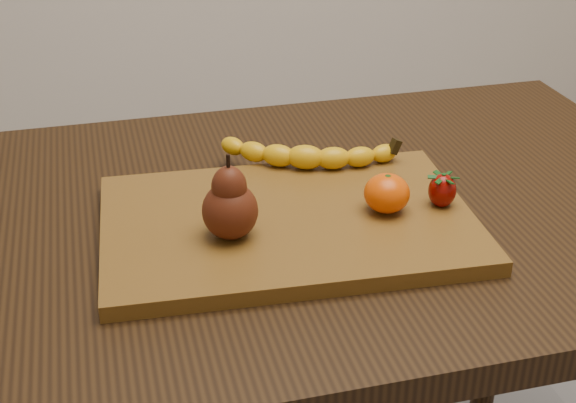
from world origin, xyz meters
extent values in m
cube|color=black|center=(0.00, 0.00, 0.74)|extent=(1.00, 0.70, 0.04)
cylinder|color=black|center=(-0.45, 0.30, 0.36)|extent=(0.05, 0.05, 0.72)
cylinder|color=black|center=(0.45, 0.30, 0.36)|extent=(0.05, 0.05, 0.72)
cube|color=brown|center=(-0.08, -0.06, 0.77)|extent=(0.47, 0.33, 0.02)
ellipsoid|color=#E74B02|center=(0.04, -0.07, 0.80)|extent=(0.06, 0.06, 0.05)
camera|label=1|loc=(-0.29, -0.88, 1.26)|focal=50.00mm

